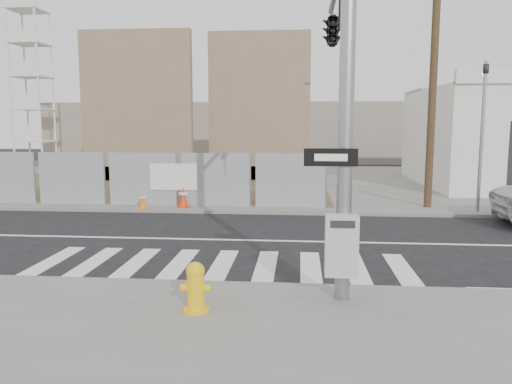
# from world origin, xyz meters

# --- Properties ---
(ground) EXTENTS (100.00, 100.00, 0.00)m
(ground) POSITION_xyz_m (0.00, 0.00, 0.00)
(ground) COLOR black
(ground) RESTS_ON ground
(sidewalk_far) EXTENTS (50.00, 20.00, 0.12)m
(sidewalk_far) POSITION_xyz_m (0.00, 14.00, 0.06)
(sidewalk_far) COLOR slate
(sidewalk_far) RESTS_ON ground
(signal_pole) EXTENTS (0.96, 5.87, 7.00)m
(signal_pole) POSITION_xyz_m (2.49, -2.05, 4.78)
(signal_pole) COLOR gray
(signal_pole) RESTS_ON sidewalk_near
(far_signal_pole) EXTENTS (0.16, 0.20, 5.60)m
(far_signal_pole) POSITION_xyz_m (8.00, 4.60, 3.48)
(far_signal_pole) COLOR gray
(far_signal_pole) RESTS_ON sidewalk_far
(concrete_wall_left) EXTENTS (6.00, 1.30, 8.00)m
(concrete_wall_left) POSITION_xyz_m (-7.00, 13.08, 3.38)
(concrete_wall_left) COLOR #795E48
(concrete_wall_left) RESTS_ON sidewalk_far
(concrete_wall_right) EXTENTS (5.50, 1.30, 8.00)m
(concrete_wall_right) POSITION_xyz_m (-0.50, 14.08, 3.38)
(concrete_wall_right) COLOR #795E48
(concrete_wall_right) RESTS_ON sidewalk_far
(crane_tower) EXTENTS (2.60, 2.60, 18.15)m
(crane_tower) POSITION_xyz_m (-15.00, 17.00, 9.02)
(crane_tower) COLOR slate
(crane_tower) RESTS_ON sidewalk_far
(utility_pole_right) EXTENTS (1.60, 0.28, 10.00)m
(utility_pole_right) POSITION_xyz_m (6.50, 5.50, 5.20)
(utility_pole_right) COLOR #483621
(utility_pole_right) RESTS_ON sidewalk_far
(fire_hydrant) EXTENTS (0.50, 0.44, 0.83)m
(fire_hydrant) POSITION_xyz_m (0.06, -5.62, 0.53)
(fire_hydrant) COLOR yellow
(fire_hydrant) RESTS_ON sidewalk_near
(traffic_cone_c) EXTENTS (0.35, 0.35, 0.63)m
(traffic_cone_c) POSITION_xyz_m (-3.99, 4.22, 0.43)
(traffic_cone_c) COLOR orange
(traffic_cone_c) RESTS_ON sidewalk_far
(traffic_cone_d) EXTENTS (0.45, 0.45, 0.80)m
(traffic_cone_d) POSITION_xyz_m (-2.57, 4.63, 0.51)
(traffic_cone_d) COLOR red
(traffic_cone_d) RESTS_ON sidewalk_far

